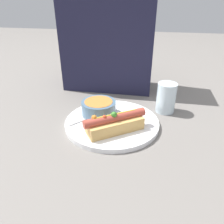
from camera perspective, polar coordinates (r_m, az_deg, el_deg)
name	(u,v)px	position (r m, az deg, el deg)	size (l,w,h in m)	color
ground_plane	(112,124)	(0.71, 0.00, -3.28)	(4.00, 4.00, 0.00)	slate
dinner_plate	(112,123)	(0.71, 0.00, -2.76)	(0.30, 0.30, 0.02)	white
hot_dog	(115,123)	(0.64, 0.75, -2.94)	(0.17, 0.14, 0.07)	tan
soup_bowl	(99,107)	(0.73, -3.50, 1.21)	(0.11, 0.11, 0.05)	slate
spoon	(102,112)	(0.74, -2.54, -0.13)	(0.12, 0.14, 0.01)	#B7B7BC
drinking_glass	(166,98)	(0.79, 13.95, 3.63)	(0.07, 0.07, 0.11)	silver
seated_diner	(108,37)	(0.95, -0.93, 19.11)	(0.37, 0.17, 0.51)	#1E1E38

